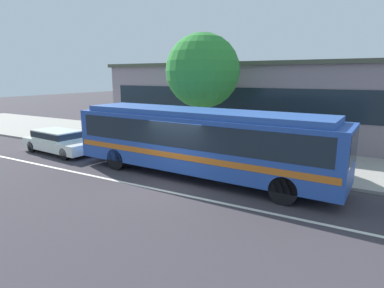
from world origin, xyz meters
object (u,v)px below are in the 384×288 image
object	(u,v)px
bus_stop_sign	(317,141)
street_tree_near_stop	(203,71)
transit_bus	(199,138)
sedan_behind_bus	(59,140)
pedestrian_waiting_near_sign	(229,141)

from	to	relation	value
bus_stop_sign	street_tree_near_stop	distance (m)	7.38
transit_bus	bus_stop_sign	bearing A→B (deg)	23.85
transit_bus	bus_stop_sign	distance (m)	4.85
transit_bus	sedan_behind_bus	world-z (taller)	transit_bus
transit_bus	bus_stop_sign	world-z (taller)	transit_bus
transit_bus	pedestrian_waiting_near_sign	distance (m)	2.66
pedestrian_waiting_near_sign	bus_stop_sign	size ratio (longest dim) A/B	0.74
bus_stop_sign	street_tree_near_stop	world-z (taller)	street_tree_near_stop
pedestrian_waiting_near_sign	street_tree_near_stop	world-z (taller)	street_tree_near_stop
transit_bus	street_tree_near_stop	size ratio (longest dim) A/B	1.85
bus_stop_sign	street_tree_near_stop	size ratio (longest dim) A/B	0.37
sedan_behind_bus	pedestrian_waiting_near_sign	distance (m)	9.60
bus_stop_sign	pedestrian_waiting_near_sign	bearing A→B (deg)	171.36
sedan_behind_bus	bus_stop_sign	world-z (taller)	bus_stop_sign
transit_bus	pedestrian_waiting_near_sign	world-z (taller)	transit_bus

